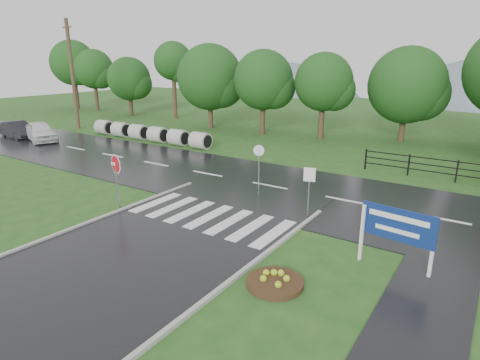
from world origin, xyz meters
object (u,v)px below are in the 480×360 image
Objects in this scene: car_dark at (19,138)px; stop_sign at (116,169)px; culvert_pipes at (148,133)px; estate_billboard at (397,228)px; car_white at (42,141)px.

stop_sign is at bearing -103.59° from car_dark.
culvert_pipes is 15.06m from stop_sign.
car_white is at bearing 169.08° from estate_billboard.
estate_billboard reaches higher than car_dark.
estate_billboard is at bearing -25.69° from culvert_pipes.
estate_billboard is 0.55× the size of car_dark.
car_white is (-6.96, -4.71, -0.60)m from culvert_pipes.
car_white is (-16.85, 6.58, -1.78)m from stop_sign.
stop_sign reaches higher than car_dark.
estate_billboard is at bearing -95.28° from car_dark.
stop_sign is 0.57× the size of car_white.
estate_billboard is 0.50× the size of car_white.
car_dark is at bearing 113.96° from car_white.
stop_sign is at bearing -91.86° from car_white.
culvert_pipes is 8.43m from car_white.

